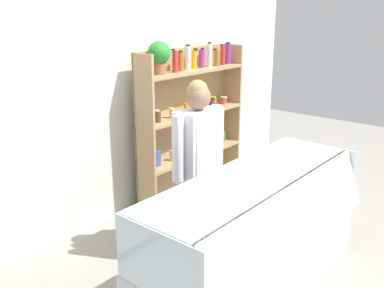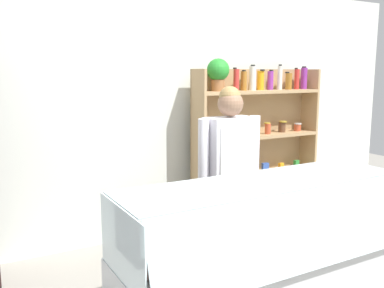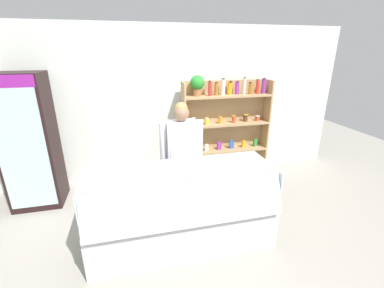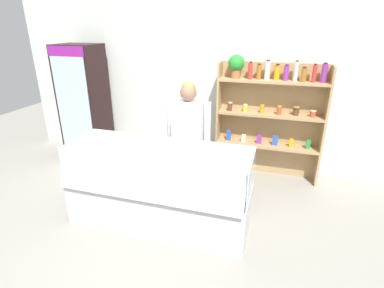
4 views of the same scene
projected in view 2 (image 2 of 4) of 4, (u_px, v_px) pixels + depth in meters
name	position (u px, v px, depth m)	size (l,w,h in m)	color
back_wall	(158.00, 111.00, 4.56)	(6.80, 0.10, 2.70)	silver
shelving_unit	(252.00, 133.00, 4.88)	(1.59, 0.29, 1.90)	tan
deli_display_case	(266.00, 277.00, 3.05)	(2.18, 0.81, 1.01)	silver
shop_clerk	(230.00, 166.00, 3.61)	(0.61, 0.25, 1.64)	#2D2D38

